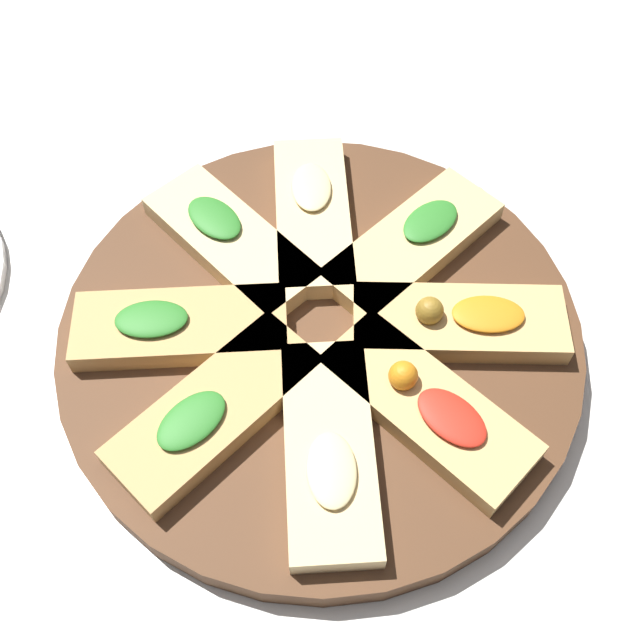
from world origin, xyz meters
The scene contains 10 objects.
ground_plane centered at (0.00, 0.00, 0.00)m, with size 3.00×3.00×0.00m, color silver.
serving_board centered at (0.00, 0.00, 0.01)m, with size 0.41×0.41×0.02m, color #51331E.
focaccia_slice_0 centered at (-0.04, -0.10, 0.03)m, with size 0.11×0.17×0.02m.
focaccia_slice_1 centered at (0.04, -0.10, 0.04)m, with size 0.12×0.17×0.04m.
focaccia_slice_2 centered at (0.10, -0.04, 0.04)m, with size 0.17×0.12×0.04m.
focaccia_slice_3 centered at (0.10, 0.04, 0.03)m, with size 0.17×0.12×0.02m.
focaccia_slice_4 centered at (0.04, 0.10, 0.03)m, with size 0.11×0.17×0.02m.
focaccia_slice_5 centered at (-0.04, 0.10, 0.03)m, with size 0.11×0.17×0.02m.
focaccia_slice_6 centered at (-0.10, 0.04, 0.03)m, with size 0.17×0.11×0.02m.
focaccia_slice_7 centered at (-0.10, -0.04, 0.03)m, with size 0.17×0.12×0.02m.
Camera 1 is at (-0.12, -0.29, 0.51)m, focal length 42.00 mm.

